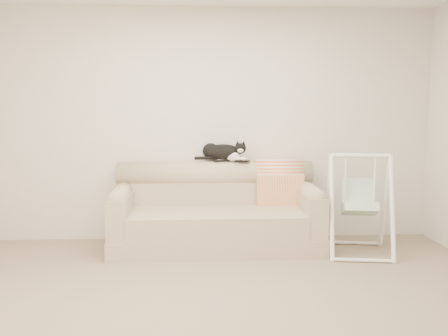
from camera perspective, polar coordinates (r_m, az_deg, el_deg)
The scene contains 8 objects.
ground_plane at distance 3.94m, azimuth -0.34°, elevation -15.37°, with size 5.00×5.00×0.00m, color #76664D.
room_shell at distance 3.65m, azimuth -0.35°, elevation 7.42°, with size 5.04×4.04×2.60m.
sofa at distance 5.39m, azimuth -0.91°, elevation -5.34°, with size 2.20×0.93×0.90m.
remote_a at distance 5.54m, azimuth -0.27°, elevation 0.87°, with size 0.19×0.10×0.03m.
remote_b at distance 5.52m, azimuth 2.09°, elevation 0.82°, with size 0.17×0.12×0.02m.
tuxedo_cat at distance 5.54m, azimuth -0.13°, elevation 1.87°, with size 0.58×0.30×0.23m.
throw_blanket at distance 5.62m, azimuth 6.22°, elevation -0.99°, with size 0.51×0.38×0.58m.
baby_swing at distance 5.29m, azimuth 15.18°, elevation -3.95°, with size 0.73×0.76×1.04m.
Camera 1 is at (-0.19, -3.64, 1.50)m, focal length 40.00 mm.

